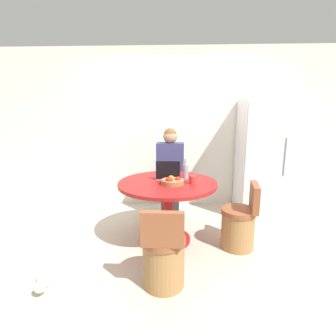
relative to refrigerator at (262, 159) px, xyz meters
name	(u,v)px	position (x,y,z in m)	size (l,w,h in m)	color
ground_plane	(162,245)	(-1.46, -1.10, -0.89)	(12.00, 12.00, 0.00)	beige
wall_back	(168,129)	(-1.46, 0.39, 0.41)	(7.00, 0.06, 2.60)	silver
refrigerator	(262,159)	(0.00, 0.00, 0.00)	(0.69, 0.70, 1.78)	white
dining_table	(168,198)	(-1.40, -0.97, -0.33)	(1.19, 1.19, 0.77)	maroon
chair_right_side	(239,225)	(-0.54, -1.09, -0.60)	(0.43, 0.42, 0.80)	#9E7042
chair_near_camera	(163,258)	(-1.40, -1.84, -0.60)	(0.41, 0.41, 0.80)	#9E7042
person_seated	(170,169)	(-1.40, -0.15, -0.14)	(0.40, 0.37, 1.36)	#2D2D38
laptop	(168,175)	(-1.40, -0.81, -0.07)	(0.30, 0.26, 0.24)	#B7B7BC
fruit_bowl	(173,181)	(-1.34, -1.07, -0.08)	(0.27, 0.27, 0.10)	olive
coffee_cup	(192,180)	(-1.11, -1.03, -0.07)	(0.08, 0.08, 0.10)	#B2332D
bottle	(185,171)	(-1.19, -0.81, -0.02)	(0.07, 0.07, 0.25)	#9999A3
cat	(44,278)	(-2.52, -1.89, -0.81)	(0.22, 0.45, 0.16)	white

